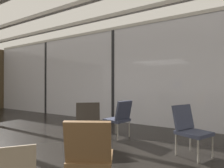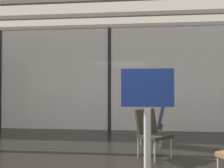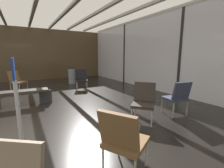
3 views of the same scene
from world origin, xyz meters
The scene contains 8 objects.
glass_curtain_wall centered at (0.00, 5.20, 1.56)m, with size 14.00×0.08×3.11m, color silver.
window_mullion_0 centered at (-3.50, 5.20, 1.56)m, with size 0.10×0.12×3.11m, color black.
window_mullion_1 centered at (0.00, 5.20, 1.56)m, with size 0.10×0.12×3.11m, color black.
parked_airplane centered at (-0.39, 10.25, 2.04)m, with size 11.31×4.07×4.07m.
lounge_chair_2 centered at (2.20, 1.21, 0.49)m, with size 0.68×0.69×0.87m.
lounge_chair_4 centered at (1.07, 2.55, 0.49)m, with size 0.71×0.71×0.87m.
lounge_chair_6 centered at (1.23, 3.50, 0.49)m, with size 0.61×0.57×0.87m.
lounge_chair_7 centered at (2.84, 3.19, 0.49)m, with size 0.67×0.65×0.87m.
Camera 1 is at (3.54, -0.43, 1.23)m, focal length 31.09 mm.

